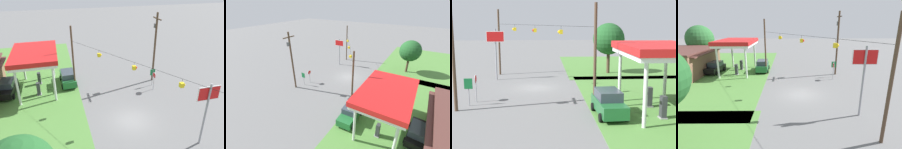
{
  "view_description": "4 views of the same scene",
  "coord_description": "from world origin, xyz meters",
  "views": [
    {
      "loc": [
        -17.86,
        7.06,
        14.5
      ],
      "look_at": [
        5.39,
        0.71,
        3.08
      ],
      "focal_mm": 35.0,
      "sensor_mm": 36.0,
      "label": 1
    },
    {
      "loc": [
        24.27,
        12.2,
        14.03
      ],
      "look_at": [
        5.13,
        0.69,
        2.92
      ],
      "focal_mm": 24.0,
      "sensor_mm": 36.0,
      "label": 2
    },
    {
      "loc": [
        33.19,
        0.94,
        7.29
      ],
      "look_at": [
        5.42,
        2.71,
        2.38
      ],
      "focal_mm": 50.0,
      "sensor_mm": 36.0,
      "label": 3
    },
    {
      "loc": [
        -18.85,
        1.44,
        7.91
      ],
      "look_at": [
        3.38,
        1.19,
        1.43
      ],
      "focal_mm": 28.0,
      "sensor_mm": 36.0,
      "label": 4
    }
  ],
  "objects": [
    {
      "name": "ground_plane",
      "position": [
        0.0,
        0.0,
        0.0
      ],
      "size": [
        160.0,
        160.0,
        0.0
      ],
      "primitive_type": "plane",
      "color": "slate"
    },
    {
      "name": "grass_verge_opposite_corner",
      "position": [
        -16.0,
        16.0,
        0.02
      ],
      "size": [
        24.0,
        24.0,
        0.04
      ],
      "primitive_type": "cube",
      "color": "#4C7F38",
      "rests_on": "ground"
    },
    {
      "name": "gas_station_canopy",
      "position": [
        9.81,
        9.71,
        4.91
      ],
      "size": [
        8.46,
        5.53,
        5.44
      ],
      "color": "silver",
      "rests_on": "ground"
    },
    {
      "name": "fuel_pump_near",
      "position": [
        8.24,
        9.7,
        0.82
      ],
      "size": [
        0.71,
        0.56,
        1.72
      ],
      "color": "gray",
      "rests_on": "ground"
    },
    {
      "name": "fuel_pump_far",
      "position": [
        11.38,
        9.7,
        0.82
      ],
      "size": [
        0.71,
        0.56,
        1.72
      ],
      "color": "gray",
      "rests_on": "ground"
    },
    {
      "name": "car_at_pumps_front",
      "position": [
        10.38,
        5.81,
        1.01
      ],
      "size": [
        4.73,
        2.26,
        1.99
      ],
      "rotation": [
        0.0,
        0.0,
        0.04
      ],
      "color": "#1E602D",
      "rests_on": "ground"
    },
    {
      "name": "car_at_pumps_rear",
      "position": [
        9.53,
        13.59,
        0.95
      ],
      "size": [
        4.54,
        2.38,
        1.85
      ],
      "rotation": [
        0.0,
        0.0,
        3.06
      ],
      "color": "black",
      "rests_on": "ground"
    },
    {
      "name": "stop_sign_roadside",
      "position": [
        5.68,
        -5.16,
        1.81
      ],
      "size": [
        0.8,
        0.08,
        2.5
      ],
      "rotation": [
        0.0,
        0.0,
        3.14
      ],
      "color": "#99999E",
      "rests_on": "ground"
    },
    {
      "name": "stop_sign_overhead",
      "position": [
        -4.8,
        -4.91,
        4.46
      ],
      "size": [
        0.22,
        2.14,
        6.23
      ],
      "color": "gray",
      "rests_on": "ground"
    },
    {
      "name": "route_sign",
      "position": [
        6.93,
        -5.51,
        1.71
      ],
      "size": [
        0.1,
        0.7,
        2.4
      ],
      "color": "gray",
      "rests_on": "ground"
    },
    {
      "name": "utility_pole_main",
      "position": [
        8.4,
        -6.21,
        5.45
      ],
      "size": [
        2.2,
        0.44,
        9.74
      ],
      "color": "#4C3828",
      "rests_on": "ground"
    },
    {
      "name": "signal_span_gantry",
      "position": [
        -0.0,
        -0.01,
        4.63
      ],
      "size": [
        17.44,
        10.24,
        8.62
      ],
      "color": "#4C3828",
      "rests_on": "ground"
    },
    {
      "name": "tree_west_verge",
      "position": [
        -8.71,
        9.68,
        4.7
      ],
      "size": [
        4.27,
        4.27,
        6.86
      ],
      "color": "#4C3828",
      "rests_on": "ground"
    }
  ]
}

